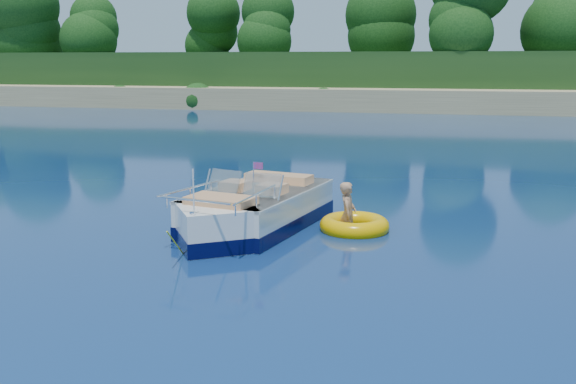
# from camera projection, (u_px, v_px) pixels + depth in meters

# --- Properties ---
(ground) EXTENTS (160.00, 160.00, 0.00)m
(ground) POSITION_uv_depth(u_px,v_px,m) (268.00, 301.00, 9.17)
(ground) COLOR #0A1846
(ground) RESTS_ON ground
(shoreline) EXTENTS (170.00, 59.00, 6.00)m
(shoreline) POSITION_uv_depth(u_px,v_px,m) (420.00, 83.00, 69.77)
(shoreline) COLOR #907E53
(shoreline) RESTS_ON ground
(treeline) EXTENTS (150.00, 7.12, 8.19)m
(treeline) POSITION_uv_depth(u_px,v_px,m) (413.00, 31.00, 47.15)
(treeline) COLOR black
(treeline) RESTS_ON ground
(motorboat) EXTENTS (2.60, 5.28, 1.78)m
(motorboat) POSITION_uv_depth(u_px,v_px,m) (251.00, 214.00, 12.96)
(motorboat) COLOR white
(motorboat) RESTS_ON ground
(tow_tube) EXTENTS (1.83, 1.83, 0.37)m
(tow_tube) POSITION_uv_depth(u_px,v_px,m) (354.00, 226.00, 13.00)
(tow_tube) COLOR #EDAB00
(tow_tube) RESTS_ON ground
(boy) EXTENTS (0.39, 0.77, 1.47)m
(boy) POSITION_uv_depth(u_px,v_px,m) (348.00, 230.00, 13.04)
(boy) COLOR tan
(boy) RESTS_ON ground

